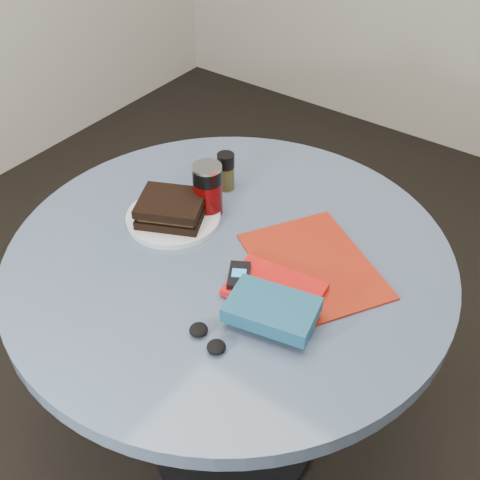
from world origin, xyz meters
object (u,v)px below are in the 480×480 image
Objects in this scene: red_book at (275,289)px; headphones at (207,338)px; novel at (272,310)px; mp3_player at (239,275)px; magazine at (314,265)px; plate at (173,217)px; sandwich at (171,208)px; soda_can at (208,189)px; pepper_grinder at (226,171)px; table at (230,303)px.

red_book is 0.18m from headphones.
novel is 1.95× the size of mp3_player.
plate is at bearing -139.29° from magazine.
novel is at bearing -19.44° from sandwich.
pepper_grinder is at bearing 103.56° from soda_can.
mp3_player is at bearing -92.66° from magazine.
sandwich is at bearing 148.64° from novel.
pepper_grinder is at bearing 131.12° from mp3_player.
plate is at bearing -97.49° from pepper_grinder.
red_book is 0.08m from mp3_player.
red_book is 1.11× the size of novel.
mp3_player is 0.89× the size of headphones.
mp3_player is (0.08, -0.07, 0.19)m from table.
table is 0.25m from plate.
headphones reaches higher than plate.
sandwich is 1.90× the size of headphones.
soda_can is 0.69× the size of red_book.
magazine is at bearing 55.11° from mp3_player.
headphones is at bearing -68.38° from magazine.
pepper_grinder is 0.39m from red_book.
plate is 0.18m from pepper_grinder.
soda_can is at bearing 134.79° from novel.
soda_can is 0.77× the size of novel.
magazine reaches higher than table.
table is 0.24m from red_book.
table is at bearing 137.82° from mp3_player.
soda_can is 0.31m from magazine.
pepper_grinder reaches higher than sandwich.
soda_can is 1.33× the size of headphones.
novel reaches higher than magazine.
magazine is 0.17m from mp3_player.
soda_can is at bearing 144.93° from table.
mp3_player is (-0.11, 0.05, -0.01)m from novel.
novel is at bearing -68.14° from red_book.
mp3_player reaches higher than magazine.
novel is (0.04, -0.07, 0.02)m from red_book.
magazine is 0.12m from red_book.
soda_can is at bearing 61.40° from sandwich.
pepper_grinder is 0.58× the size of novel.
plate is 0.71× the size of magazine.
red_book reaches higher than plate.
headphones reaches higher than magazine.
plate is 1.71× the size of soda_can.
novel is (0.37, -0.13, -0.00)m from sandwich.
sandwich is at bearing -137.87° from magazine.
red_book is (0.15, -0.05, 0.18)m from table.
pepper_grinder reaches higher than novel.
pepper_grinder is at bearing 134.45° from red_book.
pepper_grinder is 1.14× the size of mp3_player.
red_book is (0.33, -0.06, -0.03)m from sandwich.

